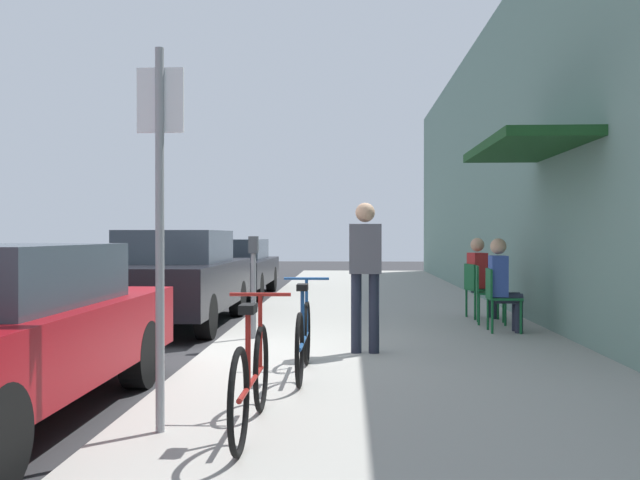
{
  "coord_description": "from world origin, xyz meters",
  "views": [
    {
      "loc": [
        1.67,
        -7.73,
        1.45
      ],
      "look_at": [
        1.13,
        5.37,
        1.36
      ],
      "focal_mm": 38.45,
      "sensor_mm": 36.0,
      "label": 1
    }
  ],
  "objects_px": {
    "bicycle_1": "(304,337)",
    "pedestrian_standing": "(365,265)",
    "parking_meter": "(253,279)",
    "bicycle_0": "(251,378)",
    "cafe_chair_2": "(477,287)",
    "cafe_chair_0": "(498,295)",
    "street_sign": "(160,208)",
    "parked_car_2": "(232,266)",
    "seated_patron_2": "(481,275)",
    "parked_car_1": "(175,277)",
    "seated_patron_0": "(503,281)",
    "cafe_chair_1": "(486,290)"
  },
  "relations": [
    {
      "from": "street_sign",
      "to": "cafe_chair_1",
      "type": "bearing_deg",
      "value": 59.98
    },
    {
      "from": "cafe_chair_2",
      "to": "seated_patron_2",
      "type": "relative_size",
      "value": 0.67
    },
    {
      "from": "parked_car_2",
      "to": "pedestrian_standing",
      "type": "bearing_deg",
      "value": -70.75
    },
    {
      "from": "parked_car_1",
      "to": "cafe_chair_2",
      "type": "height_order",
      "value": "parked_car_1"
    },
    {
      "from": "parking_meter",
      "to": "bicycle_0",
      "type": "bearing_deg",
      "value": -82.27
    },
    {
      "from": "cafe_chair_2",
      "to": "seated_patron_0",
      "type": "bearing_deg",
      "value": -87.81
    },
    {
      "from": "bicycle_0",
      "to": "cafe_chair_1",
      "type": "relative_size",
      "value": 1.97
    },
    {
      "from": "parking_meter",
      "to": "cafe_chair_0",
      "type": "xyz_separation_m",
      "value": [
        3.29,
        0.72,
        -0.26
      ]
    },
    {
      "from": "street_sign",
      "to": "pedestrian_standing",
      "type": "relative_size",
      "value": 1.53
    },
    {
      "from": "cafe_chair_1",
      "to": "seated_patron_2",
      "type": "bearing_deg",
      "value": 85.12
    },
    {
      "from": "parked_car_1",
      "to": "street_sign",
      "type": "relative_size",
      "value": 1.69
    },
    {
      "from": "cafe_chair_1",
      "to": "pedestrian_standing",
      "type": "xyz_separation_m",
      "value": [
        -1.88,
        -2.62,
        0.5
      ]
    },
    {
      "from": "cafe_chair_0",
      "to": "pedestrian_standing",
      "type": "height_order",
      "value": "pedestrian_standing"
    },
    {
      "from": "bicycle_1",
      "to": "pedestrian_standing",
      "type": "bearing_deg",
      "value": 63.76
    },
    {
      "from": "street_sign",
      "to": "pedestrian_standing",
      "type": "xyz_separation_m",
      "value": [
        1.47,
        3.16,
        -0.52
      ]
    },
    {
      "from": "bicycle_1",
      "to": "seated_patron_2",
      "type": "bearing_deg",
      "value": 60.84
    },
    {
      "from": "parked_car_1",
      "to": "bicycle_0",
      "type": "xyz_separation_m",
      "value": [
        2.12,
        -6.22,
        -0.3
      ]
    },
    {
      "from": "pedestrian_standing",
      "to": "street_sign",
      "type": "bearing_deg",
      "value": -114.89
    },
    {
      "from": "street_sign",
      "to": "bicycle_0",
      "type": "bearing_deg",
      "value": 3.99
    },
    {
      "from": "bicycle_1",
      "to": "cafe_chair_0",
      "type": "relative_size",
      "value": 1.97
    },
    {
      "from": "seated_patron_2",
      "to": "parked_car_2",
      "type": "bearing_deg",
      "value": 133.48
    },
    {
      "from": "street_sign",
      "to": "cafe_chair_1",
      "type": "relative_size",
      "value": 2.99
    },
    {
      "from": "cafe_chair_0",
      "to": "cafe_chair_2",
      "type": "bearing_deg",
      "value": 89.95
    },
    {
      "from": "parking_meter",
      "to": "cafe_chair_2",
      "type": "xyz_separation_m",
      "value": [
        3.29,
        2.26,
        -0.26
      ]
    },
    {
      "from": "cafe_chair_0",
      "to": "cafe_chair_1",
      "type": "height_order",
      "value": "same"
    },
    {
      "from": "bicycle_0",
      "to": "cafe_chair_0",
      "type": "bearing_deg",
      "value": 60.87
    },
    {
      "from": "bicycle_1",
      "to": "seated_patron_2",
      "type": "height_order",
      "value": "seated_patron_2"
    },
    {
      "from": "bicycle_1",
      "to": "pedestrian_standing",
      "type": "relative_size",
      "value": 1.01
    },
    {
      "from": "parked_car_1",
      "to": "cafe_chair_0",
      "type": "bearing_deg",
      "value": -15.39
    },
    {
      "from": "parking_meter",
      "to": "bicycle_0",
      "type": "relative_size",
      "value": 0.77
    },
    {
      "from": "street_sign",
      "to": "pedestrian_standing",
      "type": "height_order",
      "value": "street_sign"
    },
    {
      "from": "bicycle_0",
      "to": "cafe_chair_2",
      "type": "bearing_deg",
      "value": 67.01
    },
    {
      "from": "parked_car_2",
      "to": "bicycle_0",
      "type": "bearing_deg",
      "value": -79.67
    },
    {
      "from": "parking_meter",
      "to": "seated_patron_2",
      "type": "relative_size",
      "value": 1.02
    },
    {
      "from": "cafe_chair_1",
      "to": "seated_patron_2",
      "type": "relative_size",
      "value": 0.67
    },
    {
      "from": "parked_car_2",
      "to": "seated_patron_0",
      "type": "height_order",
      "value": "seated_patron_0"
    },
    {
      "from": "parking_meter",
      "to": "pedestrian_standing",
      "type": "xyz_separation_m",
      "value": [
        1.42,
        -1.05,
        0.23
      ]
    },
    {
      "from": "bicycle_1",
      "to": "cafe_chair_2",
      "type": "bearing_deg",
      "value": 61.35
    },
    {
      "from": "bicycle_1",
      "to": "seated_patron_0",
      "type": "distance_m",
      "value": 3.97
    },
    {
      "from": "pedestrian_standing",
      "to": "seated_patron_2",
      "type": "bearing_deg",
      "value": 59.78
    },
    {
      "from": "bicycle_0",
      "to": "bicycle_1",
      "type": "height_order",
      "value": "same"
    },
    {
      "from": "parked_car_1",
      "to": "cafe_chair_1",
      "type": "bearing_deg",
      "value": -5.69
    },
    {
      "from": "street_sign",
      "to": "cafe_chair_2",
      "type": "xyz_separation_m",
      "value": [
        3.34,
        6.47,
        -1.02
      ]
    },
    {
      "from": "parked_car_1",
      "to": "seated_patron_0",
      "type": "height_order",
      "value": "parked_car_1"
    },
    {
      "from": "parked_car_2",
      "to": "cafe_chair_1",
      "type": "height_order",
      "value": "parked_car_2"
    },
    {
      "from": "parked_car_2",
      "to": "cafe_chair_0",
      "type": "distance_m",
      "value": 8.28
    },
    {
      "from": "cafe_chair_0",
      "to": "street_sign",
      "type": "bearing_deg",
      "value": -124.1
    },
    {
      "from": "street_sign",
      "to": "parked_car_2",
      "type": "bearing_deg",
      "value": 97.34
    },
    {
      "from": "bicycle_0",
      "to": "parking_meter",
      "type": "bearing_deg",
      "value": 97.73
    },
    {
      "from": "seated_patron_2",
      "to": "bicycle_0",
      "type": "bearing_deg",
      "value": -113.4
    }
  ]
}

